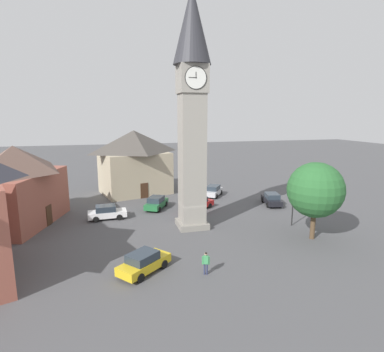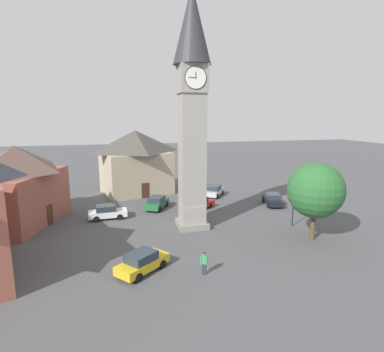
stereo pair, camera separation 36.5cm
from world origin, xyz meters
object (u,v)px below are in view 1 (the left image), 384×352
object	(u,v)px
car_black_far	(198,203)
building_corner_back	(16,185)
car_blue_kerb	(156,203)
lamp_post	(293,197)
clock_tower	(192,91)
car_white_side	(213,191)
tree	(315,190)
car_silver_kerb	(272,199)
building_shop_left	(135,161)
pedestrian	(206,261)
car_red_corner	(144,262)
car_green_alley	(107,212)

from	to	relation	value
car_black_far	building_corner_back	size ratio (longest dim) A/B	0.36
car_blue_kerb	lamp_post	xyz separation A→B (m)	(-12.67, 9.52, 2.23)
clock_tower	car_white_side	bearing A→B (deg)	-118.44
tree	car_silver_kerb	bearing A→B (deg)	-99.93
car_black_far	tree	xyz separation A→B (m)	(-7.66, 11.62, 3.85)
clock_tower	building_shop_left	size ratio (longest dim) A/B	2.07
car_white_side	lamp_post	bearing A→B (deg)	106.14
clock_tower	pedestrian	world-z (taller)	clock_tower
clock_tower	car_silver_kerb	xyz separation A→B (m)	(-11.85, -5.15, -12.75)
car_black_far	tree	bearing A→B (deg)	123.39
lamp_post	car_red_corner	bearing A→B (deg)	20.64
clock_tower	car_green_alley	bearing A→B (deg)	-29.51
building_corner_back	lamp_post	size ratio (longest dim) A/B	2.77
pedestrian	building_corner_back	distance (m)	21.89
car_red_corner	car_white_side	xyz separation A→B (m)	(-11.94, -19.62, 0.00)
car_white_side	pedestrian	xyz separation A→B (m)	(7.72, 21.11, 0.25)
clock_tower	building_corner_back	bearing A→B (deg)	-16.98
building_shop_left	building_corner_back	size ratio (longest dim) A/B	0.92
car_silver_kerb	car_blue_kerb	bearing A→B (deg)	-8.18
car_blue_kerb	clock_tower	bearing A→B (deg)	109.70
car_blue_kerb	lamp_post	bearing A→B (deg)	143.06
building_shop_left	car_silver_kerb	bearing A→B (deg)	145.94
building_shop_left	building_corner_back	distance (m)	16.81
tree	clock_tower	bearing A→B (deg)	-30.86
car_red_corner	car_green_alley	size ratio (longest dim) A/B	1.01
car_blue_kerb	tree	bearing A→B (deg)	133.56
pedestrian	lamp_post	bearing A→B (deg)	-147.32
car_green_alley	building_shop_left	xyz separation A→B (m)	(-4.06, -11.34, 3.91)
car_white_side	tree	bearing A→B (deg)	102.36
car_black_far	building_shop_left	world-z (taller)	building_shop_left
car_blue_kerb	lamp_post	world-z (taller)	lamp_post
car_silver_kerb	tree	world-z (taller)	tree
car_black_far	car_blue_kerb	bearing A→B (deg)	-17.49
car_silver_kerb	pedestrian	xyz separation A→B (m)	(13.43, 14.93, 0.25)
car_blue_kerb	car_red_corner	bearing A→B (deg)	78.26
car_white_side	pedestrian	bearing A→B (deg)	69.92
pedestrian	tree	xyz separation A→B (m)	(-11.50, -3.86, 3.60)
car_silver_kerb	pedestrian	distance (m)	20.09
tree	building_corner_back	world-z (taller)	building_corner_back
car_blue_kerb	car_green_alley	xyz separation A→B (m)	(5.82, 2.46, 0.00)
car_silver_kerb	building_corner_back	distance (m)	29.23
car_white_side	building_corner_back	size ratio (longest dim) A/B	0.36
clock_tower	car_silver_kerb	world-z (taller)	clock_tower
lamp_post	car_green_alley	bearing A→B (deg)	-20.90
car_blue_kerb	car_white_side	world-z (taller)	same
clock_tower	car_silver_kerb	size ratio (longest dim) A/B	5.23
car_silver_kerb	car_green_alley	xyz separation A→B (m)	(20.26, 0.39, 0.00)
clock_tower	car_red_corner	bearing A→B (deg)	54.98
car_silver_kerb	lamp_post	distance (m)	7.97
tree	building_corner_back	xyz separation A→B (m)	(27.09, -11.17, -0.40)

